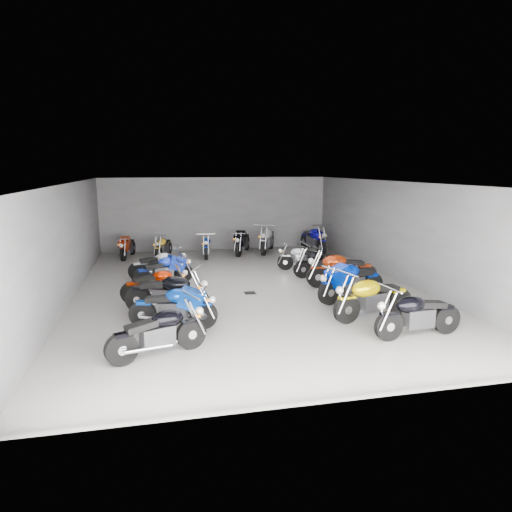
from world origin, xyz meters
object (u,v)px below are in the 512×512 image
at_px(motorcycle_back_a, 127,247).
at_px(motorcycle_back_e, 267,239).
at_px(drain_grate, 250,293).
at_px(motorcycle_left_c, 168,294).
at_px(motorcycle_right_f, 303,258).
at_px(motorcycle_left_b, 174,307).
at_px(motorcycle_back_b, 163,247).
at_px(motorcycle_right_b, 373,298).
at_px(motorcycle_left_a, 159,332).
at_px(motorcycle_right_d, 341,270).
at_px(motorcycle_right_a, 417,315).
at_px(motorcycle_right_c, 351,282).
at_px(motorcycle_right_e, 320,263).
at_px(motorcycle_back_d, 242,242).
at_px(motorcycle_left_d, 156,284).
at_px(motorcycle_back_c, 207,246).
at_px(motorcycle_left_e, 164,270).
at_px(motorcycle_back_f, 314,239).
at_px(motorcycle_left_f, 159,265).

relative_size(motorcycle_back_a, motorcycle_back_e, 0.87).
relative_size(drain_grate, motorcycle_back_a, 0.16).
bearing_deg(motorcycle_left_c, motorcycle_right_f, 152.48).
relative_size(motorcycle_left_b, motorcycle_back_e, 0.90).
xyz_separation_m(motorcycle_left_b, motorcycle_back_e, (4.33, 8.78, 0.08)).
distance_m(drain_grate, motorcycle_back_b, 6.46).
xyz_separation_m(motorcycle_right_b, motorcycle_back_e, (-0.39, 9.19, 0.03)).
relative_size(drain_grate, motorcycle_right_b, 0.14).
distance_m(motorcycle_left_a, motorcycle_right_d, 6.97).
relative_size(drain_grate, motorcycle_back_e, 0.14).
distance_m(motorcycle_right_a, motorcycle_right_f, 6.80).
bearing_deg(motorcycle_right_c, drain_grate, 44.36).
distance_m(motorcycle_right_e, motorcycle_right_f, 1.07).
bearing_deg(motorcycle_right_c, motorcycle_back_d, -5.70).
distance_m(motorcycle_left_a, motorcycle_back_e, 11.37).
xyz_separation_m(motorcycle_left_b, motorcycle_right_d, (5.18, 2.65, 0.05)).
height_order(drain_grate, motorcycle_back_a, motorcycle_back_a).
xyz_separation_m(motorcycle_left_c, motorcycle_left_d, (-0.29, 1.30, -0.07)).
distance_m(motorcycle_right_a, motorcycle_back_d, 10.55).
distance_m(drain_grate, motorcycle_back_c, 5.86).
distance_m(motorcycle_left_c, motorcycle_right_f, 6.31).
bearing_deg(motorcycle_left_a, motorcycle_right_f, 120.70).
relative_size(motorcycle_left_b, motorcycle_right_a, 0.95).
bearing_deg(motorcycle_left_a, motorcycle_back_d, 138.94).
bearing_deg(motorcycle_left_e, motorcycle_back_f, 103.64).
bearing_deg(motorcycle_back_d, motorcycle_left_e, 77.53).
xyz_separation_m(motorcycle_right_a, motorcycle_right_e, (-0.11, 5.76, -0.03)).
bearing_deg(motorcycle_left_d, motorcycle_left_a, -10.44).
relative_size(drain_grate, motorcycle_right_d, 0.14).
height_order(motorcycle_right_c, motorcycle_right_e, motorcycle_right_c).
distance_m(motorcycle_left_c, motorcycle_back_c, 7.48).
bearing_deg(motorcycle_left_a, motorcycle_left_d, 158.68).
bearing_deg(drain_grate, motorcycle_back_e, 71.96).
height_order(motorcycle_left_a, motorcycle_left_d, motorcycle_left_a).
height_order(motorcycle_left_c, motorcycle_back_b, motorcycle_left_c).
bearing_deg(motorcycle_left_b, motorcycle_left_c, -158.82).
relative_size(motorcycle_left_c, motorcycle_left_f, 1.09).
bearing_deg(motorcycle_right_f, motorcycle_left_f, 109.72).
bearing_deg(motorcycle_right_e, motorcycle_left_b, 120.30).
relative_size(motorcycle_left_c, motorcycle_right_a, 0.99).
xyz_separation_m(motorcycle_right_b, motorcycle_right_f, (0.02, 5.49, -0.09)).
xyz_separation_m(motorcycle_left_e, motorcycle_back_e, (4.48, 4.79, 0.10)).
relative_size(motorcycle_left_f, motorcycle_right_c, 0.89).
xyz_separation_m(motorcycle_right_c, motorcycle_back_e, (-0.52, 7.62, 0.03)).
distance_m(motorcycle_right_b, motorcycle_back_c, 9.25).
bearing_deg(motorcycle_right_a, motorcycle_back_c, 13.81).
height_order(motorcycle_left_e, motorcycle_back_e, motorcycle_back_e).
height_order(motorcycle_right_e, motorcycle_back_f, motorcycle_back_f).
height_order(motorcycle_right_e, motorcycle_back_c, motorcycle_right_e).
xyz_separation_m(drain_grate, motorcycle_left_e, (-2.44, 1.49, 0.47)).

